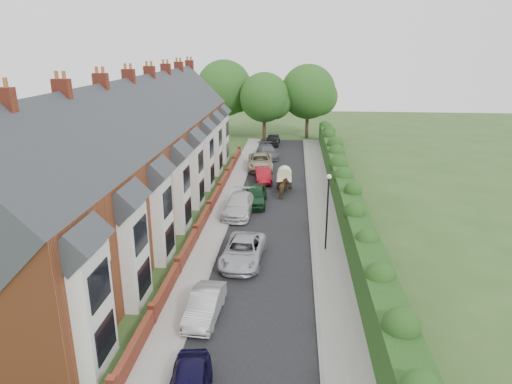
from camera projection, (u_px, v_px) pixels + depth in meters
ground at (270, 278)px, 26.21m from camera, size 140.00×140.00×0.00m
road at (271, 211)px, 36.68m from camera, size 6.00×58.00×0.02m
pavement_hedge_side at (322, 212)px, 36.33m from camera, size 2.20×58.00×0.12m
pavement_house_side at (224, 209)px, 36.97m from camera, size 1.70×58.00×0.12m
kerb_hedge_side at (309, 212)px, 36.42m from camera, size 0.18×58.00×0.13m
kerb_house_side at (234, 210)px, 36.90m from camera, size 0.18×58.00×0.13m
hedge at (346, 194)px, 35.72m from camera, size 2.10×58.00×2.85m
terrace_row at (137, 158)px, 35.16m from camera, size 9.05×40.50×11.50m
garden_wall_row at (209, 209)px, 35.98m from camera, size 0.35×40.35×1.10m
lamppost at (328, 203)px, 28.72m from camera, size 0.32×0.32×5.16m
tree_far_left at (267, 99)px, 62.66m from camera, size 7.14×6.80×9.29m
tree_far_right at (311, 93)px, 63.88m from camera, size 7.98×7.60×10.31m
tree_far_back at (227, 90)px, 65.69m from camera, size 8.40×8.00×10.82m
car_silver_a at (205, 305)px, 22.26m from camera, size 1.62×4.09×1.32m
car_silver_b at (243, 251)px, 27.98m from camera, size 2.67×5.28×1.43m
car_white at (239, 205)px, 35.87m from camera, size 2.53×5.47×1.55m
car_green at (255, 195)px, 38.07m from camera, size 1.97×4.68×1.58m
car_red at (263, 175)px, 44.48m from camera, size 2.06×4.32×1.37m
car_beige at (260, 162)px, 49.01m from camera, size 3.07×5.93×1.60m
car_grey at (267, 151)px, 54.01m from camera, size 3.06×5.40×1.47m
car_black at (273, 139)px, 60.70m from camera, size 1.97×4.52×1.52m
horse at (284, 189)px, 39.86m from camera, size 0.94×1.90×1.57m
horse_cart at (284, 177)px, 41.62m from camera, size 1.39×3.07×2.21m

